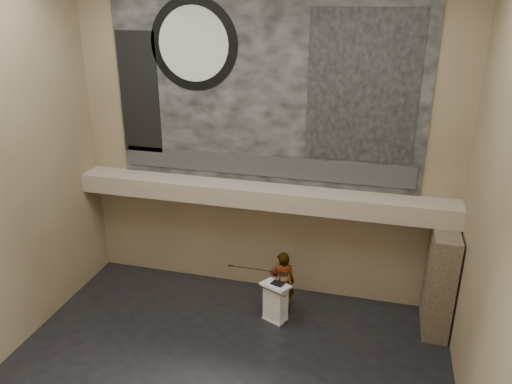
# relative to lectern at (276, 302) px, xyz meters

# --- Properties ---
(floor) EXTENTS (10.00, 10.00, 0.00)m
(floor) POSITION_rel_lectern_xyz_m (-0.73, -2.40, -0.55)
(floor) COLOR black
(floor) RESTS_ON ground
(wall_back) EXTENTS (10.00, 0.02, 8.50)m
(wall_back) POSITION_rel_lectern_xyz_m (-0.73, 1.60, 3.70)
(wall_back) COLOR #79654C
(wall_back) RESTS_ON floor
(wall_front) EXTENTS (10.00, 0.02, 8.50)m
(wall_front) POSITION_rel_lectern_xyz_m (-0.73, -6.40, 3.70)
(wall_front) COLOR #79654C
(wall_front) RESTS_ON floor
(wall_right) EXTENTS (0.02, 8.00, 8.50)m
(wall_right) POSITION_rel_lectern_xyz_m (4.27, -2.40, 3.70)
(wall_right) COLOR #79654C
(wall_right) RESTS_ON floor
(soffit) EXTENTS (10.00, 0.80, 0.50)m
(soffit) POSITION_rel_lectern_xyz_m (-0.73, 1.20, 2.40)
(soffit) COLOR gray
(soffit) RESTS_ON wall_back
(sprinkler_left) EXTENTS (0.04, 0.04, 0.06)m
(sprinkler_left) POSITION_rel_lectern_xyz_m (-2.33, 1.15, 2.12)
(sprinkler_left) COLOR #B2893D
(sprinkler_left) RESTS_ON soffit
(sprinkler_right) EXTENTS (0.04, 0.04, 0.06)m
(sprinkler_right) POSITION_rel_lectern_xyz_m (1.17, 1.15, 2.12)
(sprinkler_right) COLOR #B2893D
(sprinkler_right) RESTS_ON soffit
(banner) EXTENTS (8.00, 0.05, 5.00)m
(banner) POSITION_rel_lectern_xyz_m (-0.73, 1.57, 5.15)
(banner) COLOR black
(banner) RESTS_ON wall_back
(banner_text_strip) EXTENTS (7.76, 0.02, 0.55)m
(banner_text_strip) POSITION_rel_lectern_xyz_m (-0.73, 1.53, 3.10)
(banner_text_strip) COLOR #2A2A2A
(banner_text_strip) RESTS_ON banner
(banner_clock_rim) EXTENTS (2.30, 0.02, 2.30)m
(banner_clock_rim) POSITION_rel_lectern_xyz_m (-2.53, 1.53, 6.15)
(banner_clock_rim) COLOR black
(banner_clock_rim) RESTS_ON banner
(banner_clock_face) EXTENTS (1.84, 0.02, 1.84)m
(banner_clock_face) POSITION_rel_lectern_xyz_m (-2.53, 1.51, 6.15)
(banner_clock_face) COLOR silver
(banner_clock_face) RESTS_ON banner
(banner_building_print) EXTENTS (2.60, 0.02, 3.60)m
(banner_building_print) POSITION_rel_lectern_xyz_m (1.67, 1.53, 5.25)
(banner_building_print) COLOR black
(banner_building_print) RESTS_ON banner
(banner_brick_print) EXTENTS (1.10, 0.02, 3.20)m
(banner_brick_print) POSITION_rel_lectern_xyz_m (-4.13, 1.53, 4.85)
(banner_brick_print) COLOR black
(banner_brick_print) RESTS_ON banner
(stone_pier) EXTENTS (0.60, 1.40, 2.70)m
(stone_pier) POSITION_rel_lectern_xyz_m (3.92, 0.75, 0.80)
(stone_pier) COLOR #45392A
(stone_pier) RESTS_ON floor
(lectern) EXTENTS (0.82, 0.72, 1.13)m
(lectern) POSITION_rel_lectern_xyz_m (0.00, 0.00, 0.00)
(lectern) COLOR silver
(lectern) RESTS_ON floor
(binder) EXTENTS (0.36, 0.32, 0.04)m
(binder) POSITION_rel_lectern_xyz_m (0.04, -0.00, 0.56)
(binder) COLOR black
(binder) RESTS_ON lectern
(papers) EXTENTS (0.32, 0.36, 0.00)m
(papers) POSITION_rel_lectern_xyz_m (-0.15, -0.02, 0.55)
(papers) COLOR silver
(papers) RESTS_ON lectern
(speaker_person) EXTENTS (0.73, 0.57, 1.78)m
(speaker_person) POSITION_rel_lectern_xyz_m (0.08, 0.43, 0.34)
(speaker_person) COLOR silver
(speaker_person) RESTS_ON floor
(mic_stand) EXTENTS (1.62, 0.52, 1.45)m
(mic_stand) POSITION_rel_lectern_xyz_m (0.04, 0.06, -0.33)
(mic_stand) COLOR black
(mic_stand) RESTS_ON floor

